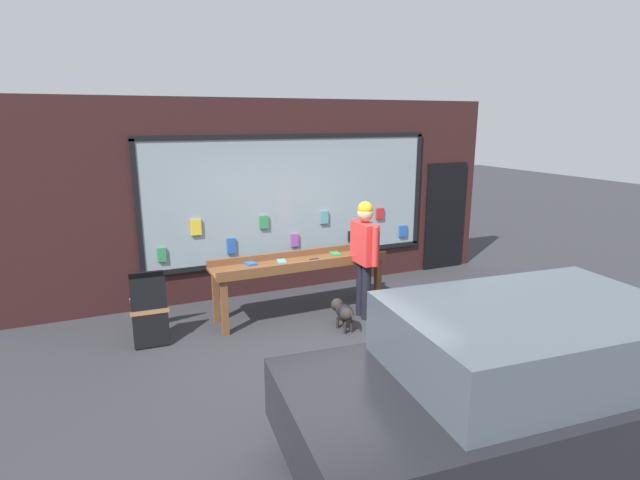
{
  "coord_description": "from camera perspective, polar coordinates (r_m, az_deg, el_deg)",
  "views": [
    {
      "loc": [
        -2.63,
        -5.56,
        2.93
      ],
      "look_at": [
        0.25,
        0.93,
        1.19
      ],
      "focal_mm": 28.0,
      "sensor_mm": 36.0,
      "label": 1
    }
  ],
  "objects": [
    {
      "name": "ground_plane",
      "position": [
        6.82,
        1.27,
        -11.75
      ],
      "size": [
        40.0,
        40.0,
        0.0
      ],
      "primitive_type": "plane",
      "color": "#2D2D33"
    },
    {
      "name": "shopfront_facade",
      "position": [
        8.5,
        -5.14,
        4.78
      ],
      "size": [
        8.42,
        0.29,
        3.25
      ],
      "color": "#331919",
      "rests_on": "ground_plane"
    },
    {
      "name": "display_table_main",
      "position": [
        7.52,
        -2.39,
        -3.13
      ],
      "size": [
        2.66,
        0.71,
        0.93
      ],
      "color": "brown",
      "rests_on": "ground_plane"
    },
    {
      "name": "person_browsing",
      "position": [
        7.36,
        5.09,
        -1.12
      ],
      "size": [
        0.23,
        0.69,
        1.77
      ],
      "rotation": [
        0.0,
        0.0,
        1.59
      ],
      "color": "black",
      "rests_on": "ground_plane"
    },
    {
      "name": "small_dog",
      "position": [
        7.15,
        2.67,
        -8.12
      ],
      "size": [
        0.23,
        0.57,
        0.4
      ],
      "rotation": [
        0.0,
        0.0,
        1.63
      ],
      "color": "black",
      "rests_on": "ground_plane"
    },
    {
      "name": "sandwich_board_sign",
      "position": [
        7.24,
        -18.97,
        -7.07
      ],
      "size": [
        0.52,
        0.84,
        0.88
      ],
      "rotation": [
        0.0,
        0.0,
        -0.05
      ],
      "color": "black",
      "rests_on": "ground_plane"
    },
    {
      "name": "parked_car",
      "position": [
        4.85,
        22.82,
        -14.29
      ],
      "size": [
        4.43,
        2.25,
        1.41
      ],
      "rotation": [
        0.0,
        0.0,
        -0.09
      ],
      "color": "black",
      "rests_on": "ground_plane"
    }
  ]
}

